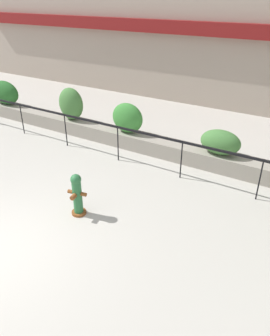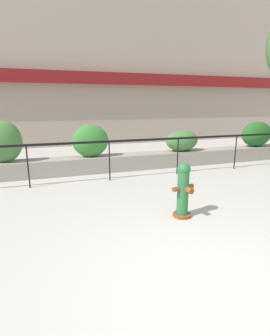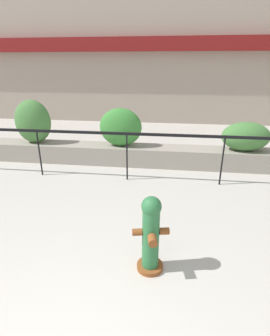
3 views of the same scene
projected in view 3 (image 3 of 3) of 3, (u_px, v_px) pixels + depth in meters
name	position (u px, v px, depth m)	size (l,w,h in m)	color
building_facade	(152.00, 29.00, 11.33)	(30.00, 1.36, 8.00)	gray
planter_wall_low	(133.00, 155.00, 7.20)	(18.00, 0.70, 0.50)	gray
fence_railing_segment	(127.00, 138.00, 5.90)	(15.00, 0.05, 1.15)	black
hedge_bush_1	(33.00, 122.00, 7.23)	(1.01, 0.64, 1.19)	#427538
hedge_bush_2	(121.00, 127.00, 6.96)	(1.13, 0.59, 1.01)	#387F33
hedge_bush_3	(246.00, 137.00, 6.62)	(1.19, 0.70, 0.73)	#427538
fire_hydrant	(151.00, 234.00, 3.34)	(0.48, 0.46, 1.08)	brown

